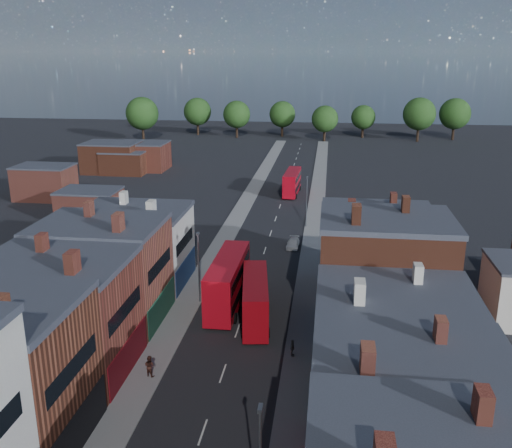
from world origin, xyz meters
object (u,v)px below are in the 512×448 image
(ped_3, at_px, (292,348))
(car_2, at_px, (229,296))
(bus_1, at_px, (255,299))
(car_3, at_px, (293,243))
(ped_1, at_px, (149,366))
(bus_2, at_px, (292,182))
(bus_0, at_px, (228,281))

(ped_3, bearing_deg, car_2, 37.92)
(bus_1, bearing_deg, ped_3, -65.10)
(car_3, distance_m, ped_1, 36.63)
(car_2, bearing_deg, bus_2, 85.86)
(bus_1, height_order, bus_2, bus_1)
(bus_2, height_order, car_3, bus_2)
(bus_2, relative_size, ped_3, 6.70)
(ped_1, bearing_deg, bus_0, -86.21)
(bus_1, relative_size, car_2, 2.66)
(bus_1, height_order, car_2, bus_1)
(car_2, bearing_deg, bus_1, -52.30)
(bus_0, relative_size, car_3, 3.12)
(car_3, distance_m, ped_3, 30.44)
(bus_2, bearing_deg, ped_3, -83.20)
(car_2, height_order, ped_1, ped_1)
(ped_1, bearing_deg, bus_1, -103.86)
(car_3, relative_size, ped_3, 2.55)
(ped_3, bearing_deg, car_3, 6.77)
(ped_1, bearing_deg, car_2, -84.51)
(bus_1, relative_size, car_3, 2.73)
(car_3, bearing_deg, bus_2, 96.94)
(bus_1, height_order, ped_1, bus_1)
(car_3, xyz_separation_m, ped_3, (1.96, -30.38, 0.33))
(bus_0, distance_m, bus_1, 4.78)
(bus_0, xyz_separation_m, bus_2, (3.42, 51.74, -0.48))
(bus_1, height_order, car_3, bus_1)
(bus_1, xyz_separation_m, ped_1, (-7.58, -11.53, -1.47))
(bus_2, distance_m, car_2, 50.62)
(bus_1, distance_m, ped_1, 13.88)
(car_2, bearing_deg, bus_0, -83.32)
(bus_2, bearing_deg, bus_0, -90.92)
(car_2, xyz_separation_m, car_3, (5.87, 19.13, 0.01))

